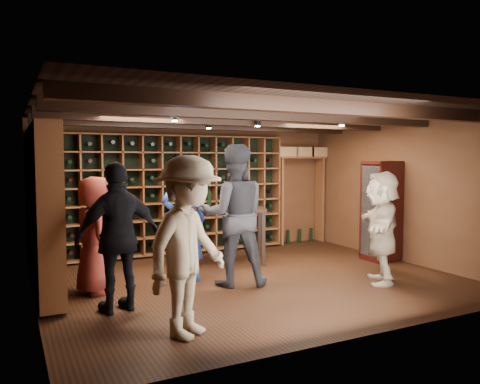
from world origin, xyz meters
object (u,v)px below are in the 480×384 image
man_blue_shirt (184,220)px  guest_woman_black (119,237)px  guest_khaki (189,247)px  guest_beige (382,227)px  tasting_table (228,215)px  guest_red_floral (94,235)px  display_cabinet (381,213)px  man_grey_suit (234,215)px

man_blue_shirt → guest_woman_black: man_blue_shirt is taller
guest_khaki → guest_beige: 3.34m
guest_khaki → tasting_table: bearing=22.6°
guest_red_floral → tasting_table: guest_red_floral is taller
guest_woman_black → man_blue_shirt: bearing=-151.7°
display_cabinet → man_blue_shirt: man_blue_shirt is taller
guest_woman_black → guest_beige: (3.72, -0.40, -0.07)m
man_blue_shirt → guest_beige: 2.91m
guest_red_floral → man_blue_shirt: bearing=-90.4°
tasting_table → guest_woman_black: bearing=-119.6°
guest_red_floral → guest_beige: size_ratio=0.97×
display_cabinet → guest_beige: 1.60m
man_grey_suit → guest_woman_black: man_grey_suit is taller
man_grey_suit → guest_red_floral: (-1.87, 0.46, -0.22)m
display_cabinet → guest_woman_black: size_ratio=0.98×
display_cabinet → man_blue_shirt: (-3.65, 0.21, 0.05)m
man_blue_shirt → guest_woman_black: 1.52m
guest_woman_black → display_cabinet: bearing=177.4°
man_blue_shirt → guest_khaki: bearing=83.2°
man_blue_shirt → man_grey_suit: bearing=149.2°
man_blue_shirt → guest_red_floral: (-1.30, -0.06, -0.12)m
man_blue_shirt → man_grey_suit: size_ratio=0.90×
display_cabinet → guest_khaki: bearing=-156.6°
guest_woman_black → tasting_table: (2.24, 1.77, -0.05)m
man_grey_suit → guest_khaki: man_grey_suit is taller
guest_woman_black → guest_khaki: bearing=101.0°
guest_red_floral → guest_khaki: 2.12m
guest_red_floral → guest_woman_black: guest_woman_black is taller
guest_red_floral → tasting_table: (2.38, 0.85, 0.05)m
guest_woman_black → guest_red_floral: bearing=-93.3°
guest_beige → man_grey_suit: bearing=-76.6°
tasting_table → man_grey_suit: bearing=-89.2°
man_grey_suit → guest_woman_black: bearing=33.4°
man_grey_suit → guest_woman_black: 1.80m
man_blue_shirt → man_grey_suit: (0.57, -0.52, 0.10)m
guest_khaki → tasting_table: (1.78, 2.88, -0.08)m
guest_woman_black → guest_beige: size_ratio=1.09×
display_cabinet → guest_red_floral: size_ratio=1.11×
display_cabinet → guest_beige: (-1.09, -1.17, -0.04)m
guest_red_floral → guest_beige: 4.08m
man_blue_shirt → guest_khaki: (-0.70, -2.09, 0.02)m
display_cabinet → tasting_table: bearing=158.8°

